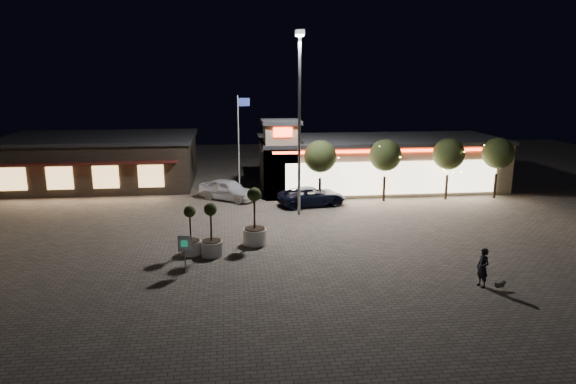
{
  "coord_description": "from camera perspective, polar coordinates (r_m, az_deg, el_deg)",
  "views": [
    {
      "loc": [
        -2.77,
        -26.26,
        9.59
      ],
      "look_at": [
        1.0,
        6.0,
        2.08
      ],
      "focal_mm": 32.0,
      "sensor_mm": 36.0,
      "label": 1
    }
  ],
  "objects": [
    {
      "name": "planter_right",
      "position": [
        29.49,
        -3.72,
        -3.88
      ],
      "size": [
        1.36,
        1.36,
        3.34
      ],
      "color": "silver",
      "rests_on": "ground"
    },
    {
      "name": "pedestrian",
      "position": [
        25.35,
        20.84,
        -7.87
      ],
      "size": [
        0.59,
        0.76,
        1.84
      ],
      "primitive_type": "imported",
      "rotation": [
        0.0,
        0.0,
        -1.33
      ],
      "color": "black",
      "rests_on": "ground"
    },
    {
      "name": "string_tree_b",
      "position": [
        39.53,
        10.77,
        4.02
      ],
      "size": [
        2.42,
        2.42,
        4.79
      ],
      "color": "#332319",
      "rests_on": "ground"
    },
    {
      "name": "dog",
      "position": [
        25.55,
        22.6,
        -9.4
      ],
      "size": [
        0.54,
        0.26,
        0.29
      ],
      "color": "#59514C",
      "rests_on": "ground"
    },
    {
      "name": "flagpole",
      "position": [
        39.56,
        -5.38,
        5.93
      ],
      "size": [
        0.95,
        0.1,
        8.0
      ],
      "color": "white",
      "rests_on": "ground"
    },
    {
      "name": "restaurant_building",
      "position": [
        48.15,
        -20.09,
        3.35
      ],
      "size": [
        16.4,
        11.0,
        4.3
      ],
      "color": "#382D23",
      "rests_on": "ground"
    },
    {
      "name": "string_tree_c",
      "position": [
        41.3,
        17.43,
        4.03
      ],
      "size": [
        2.42,
        2.42,
        4.79
      ],
      "color": "#332319",
      "rests_on": "ground"
    },
    {
      "name": "string_tree_a",
      "position": [
        38.34,
        3.6,
        3.95
      ],
      "size": [
        2.42,
        2.42,
        4.79
      ],
      "color": "#332319",
      "rests_on": "ground"
    },
    {
      "name": "retail_building",
      "position": [
        44.44,
        9.49,
        3.28
      ],
      "size": [
        20.4,
        8.4,
        6.1
      ],
      "color": "tan",
      "rests_on": "ground"
    },
    {
      "name": "pickup_truck",
      "position": [
        38.17,
        2.68,
        -0.46
      ],
      "size": [
        5.37,
        3.2,
        1.4
      ],
      "primitive_type": "imported",
      "rotation": [
        0.0,
        0.0,
        1.75
      ],
      "color": "black",
      "rests_on": "ground"
    },
    {
      "name": "floodlight_pole",
      "position": [
        34.68,
        1.28,
        8.77
      ],
      "size": [
        0.6,
        0.4,
        12.38
      ],
      "color": "gray",
      "rests_on": "ground"
    },
    {
      "name": "string_tree_d",
      "position": [
        43.08,
        22.3,
        4.0
      ],
      "size": [
        2.42,
        2.42,
        4.79
      ],
      "color": "#332319",
      "rests_on": "ground"
    },
    {
      "name": "white_sedan",
      "position": [
        40.03,
        -6.68,
        0.26
      ],
      "size": [
        4.97,
        4.35,
        1.62
      ],
      "primitive_type": "imported",
      "rotation": [
        0.0,
        0.0,
        0.94
      ],
      "color": "white",
      "rests_on": "ground"
    },
    {
      "name": "valet_sign",
      "position": [
        25.77,
        -11.43,
        -5.96
      ],
      "size": [
        0.62,
        0.09,
        1.89
      ],
      "color": "gray",
      "rests_on": "ground"
    },
    {
      "name": "planter_left",
      "position": [
        28.41,
        -10.74,
        -5.16
      ],
      "size": [
        1.1,
        1.1,
        2.71
      ],
      "color": "silver",
      "rests_on": "ground"
    },
    {
      "name": "ground",
      "position": [
        28.09,
        -0.6,
        -6.94
      ],
      "size": [
        90.0,
        90.0,
        0.0
      ],
      "primitive_type": "plane",
      "color": "#70655A",
      "rests_on": "ground"
    },
    {
      "name": "planter_mid",
      "position": [
        27.98,
        -8.5,
        -5.22
      ],
      "size": [
        1.19,
        1.19,
        2.91
      ],
      "color": "silver",
      "rests_on": "ground"
    }
  ]
}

